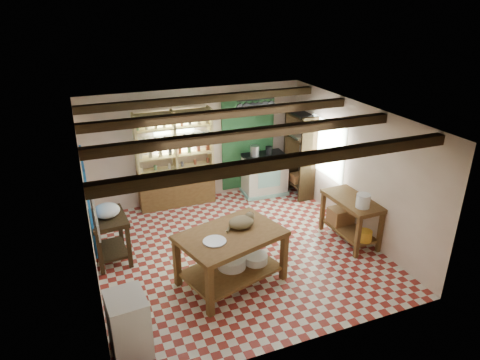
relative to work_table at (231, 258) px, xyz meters
name	(u,v)px	position (x,y,z in m)	size (l,w,h in m)	color
floor	(237,251)	(0.43, 0.84, -0.47)	(5.00, 5.00, 0.02)	maroon
ceiling	(236,116)	(0.43, 0.84, 2.14)	(5.00, 5.00, 0.02)	#404044
wall_back	(197,145)	(0.43, 3.34, 0.84)	(5.00, 0.04, 2.60)	beige
wall_front	(308,264)	(0.43, -1.66, 0.84)	(5.00, 0.04, 2.60)	beige
wall_left	(88,212)	(-2.07, 0.84, 0.84)	(0.04, 5.00, 2.60)	beige
wall_right	(355,168)	(2.93, 0.84, 0.84)	(0.04, 5.00, 2.60)	beige
ceiling_beams	(236,123)	(0.43, 0.84, 2.02)	(5.00, 3.80, 0.15)	#302110
blue_wall_patch	(88,200)	(-2.04, 1.74, 0.64)	(0.04, 1.40, 1.60)	blue
green_wall_patch	(248,141)	(1.68, 3.31, 0.79)	(1.30, 0.04, 2.30)	#22552C
window_back	(174,131)	(-0.07, 3.32, 1.24)	(0.90, 0.02, 0.80)	beige
window_right	(327,148)	(2.91, 1.84, 0.94)	(0.02, 1.30, 1.20)	beige
utensil_rail	(94,219)	(-2.01, -0.36, 1.32)	(0.06, 0.90, 0.28)	black
pot_rack	(256,107)	(1.68, 2.89, 1.72)	(0.86, 0.12, 0.36)	black
shelving_unit	(175,160)	(-0.12, 3.15, 0.64)	(1.70, 0.34, 2.20)	#D3BD79
tall_rack	(300,155)	(2.71, 2.64, 0.54)	(0.40, 0.86, 2.00)	#302110
work_table	(231,258)	(0.00, 0.00, 0.00)	(1.63, 1.09, 0.92)	brown
stove	(264,174)	(1.97, 2.99, 0.03)	(1.01, 0.68, 0.98)	beige
prep_table	(110,238)	(-1.77, 1.40, -0.02)	(0.60, 0.87, 0.88)	#302110
white_cabinet	(128,325)	(-1.79, -0.93, -0.02)	(0.49, 0.59, 0.89)	silver
right_counter	(350,220)	(2.61, 0.40, -0.02)	(0.62, 1.24, 0.89)	brown
cat	(241,222)	(0.23, 0.12, 0.56)	(0.43, 0.33, 0.19)	olive
steel_tray	(215,241)	(-0.32, -0.15, 0.47)	(0.36, 0.36, 0.02)	#B6B7BE
basin_large	(232,262)	(0.03, 0.06, -0.13)	(0.48, 0.48, 0.17)	silver
basin_small	(256,259)	(0.46, 0.03, -0.15)	(0.40, 0.40, 0.14)	silver
kettle_left	(255,151)	(1.72, 3.01, 0.65)	(0.22, 0.22, 0.25)	#B6B7BE
kettle_right	(269,150)	(2.07, 2.99, 0.62)	(0.15, 0.15, 0.19)	black
enamel_bowl	(107,211)	(-1.77, 1.40, 0.54)	(0.46, 0.46, 0.23)	silver
white_bucket	(363,201)	(2.57, 0.04, 0.56)	(0.25, 0.25, 0.25)	silver
wicker_basket	(341,215)	(2.60, 0.70, -0.07)	(0.45, 0.36, 0.31)	olive
yellow_tub	(365,236)	(2.62, -0.05, -0.13)	(0.27, 0.27, 0.20)	gold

